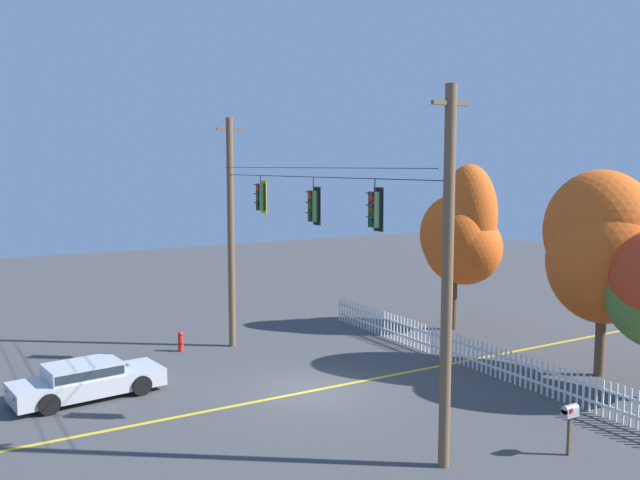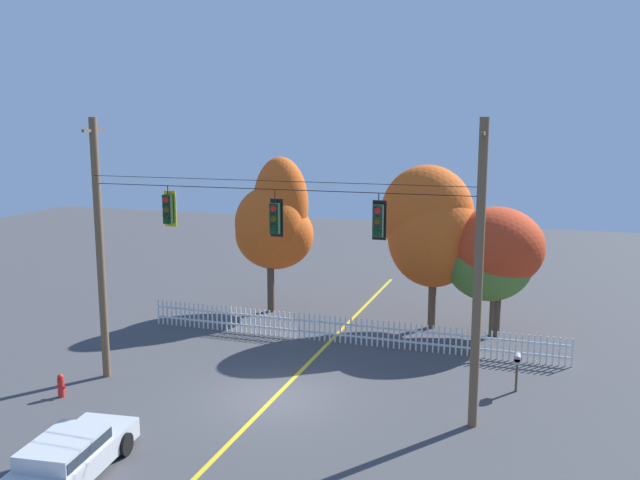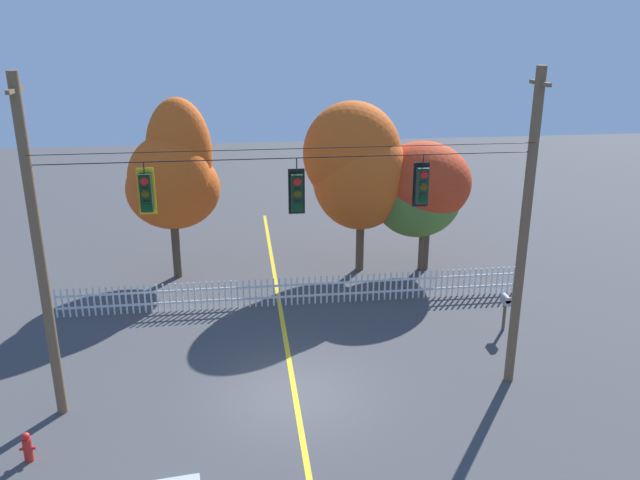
% 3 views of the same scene
% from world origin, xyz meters
% --- Properties ---
extents(ground, '(80.00, 80.00, 0.00)m').
position_xyz_m(ground, '(0.00, 0.00, 0.00)').
color(ground, '#424244').
extents(lane_centerline_stripe, '(0.16, 36.00, 0.01)m').
position_xyz_m(lane_centerline_stripe, '(0.00, 0.00, 0.00)').
color(lane_centerline_stripe, gold).
rests_on(lane_centerline_stripe, ground).
extents(signal_support_span, '(13.21, 1.10, 9.20)m').
position_xyz_m(signal_support_span, '(0.00, -0.00, 4.68)').
color(signal_support_span, brown).
rests_on(signal_support_span, ground).
extents(traffic_signal_westbound_side, '(0.43, 0.38, 1.38)m').
position_xyz_m(traffic_signal_westbound_side, '(-3.69, 0.01, 6.19)').
color(traffic_signal_westbound_side, black).
extents(traffic_signal_eastbound_side, '(0.43, 0.38, 1.52)m').
position_xyz_m(traffic_signal_eastbound_side, '(0.13, 0.01, 6.05)').
color(traffic_signal_eastbound_side, black).
extents(traffic_signal_southbound_primary, '(0.43, 0.38, 1.44)m').
position_xyz_m(traffic_signal_southbound_primary, '(3.47, 0.01, 6.13)').
color(traffic_signal_southbound_primary, black).
extents(white_picket_fence, '(17.61, 0.06, 1.11)m').
position_xyz_m(white_picket_fence, '(0.68, 6.21, 0.56)').
color(white_picket_fence, white).
rests_on(white_picket_fence, ground).
extents(autumn_maple_near_fence, '(3.82, 3.44, 7.39)m').
position_xyz_m(autumn_maple_near_fence, '(-3.95, 9.96, 4.26)').
color(autumn_maple_near_fence, '#473828').
rests_on(autumn_maple_near_fence, ground).
extents(autumn_maple_mid, '(4.36, 3.78, 7.19)m').
position_xyz_m(autumn_maple_mid, '(3.52, 9.56, 4.49)').
color(autumn_maple_mid, brown).
rests_on(autumn_maple_mid, ground).
extents(autumn_oak_far_east, '(4.04, 3.91, 5.50)m').
position_xyz_m(autumn_oak_far_east, '(6.36, 9.52, 3.65)').
color(autumn_oak_far_east, brown).
rests_on(autumn_oak_far_east, ground).
extents(autumn_maple_far_west, '(3.71, 3.00, 4.99)m').
position_xyz_m(autumn_maple_far_west, '(6.15, 9.31, 3.29)').
color(autumn_maple_far_west, '#473828').
rests_on(autumn_maple_far_west, ground).
extents(parked_car, '(2.24, 4.77, 1.15)m').
position_xyz_m(parked_car, '(-3.07, -6.44, 0.60)').
color(parked_car, '#B7BABF').
rests_on(parked_car, ground).
extents(fire_hydrant, '(0.38, 0.22, 0.80)m').
position_xyz_m(fire_hydrant, '(-6.77, -2.08, 0.39)').
color(fire_hydrant, red).
rests_on(fire_hydrant, ground).
extents(roadside_mailbox, '(0.25, 0.44, 1.32)m').
position_xyz_m(roadside_mailbox, '(7.59, 3.16, 1.08)').
color(roadside_mailbox, brown).
rests_on(roadside_mailbox, ground).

